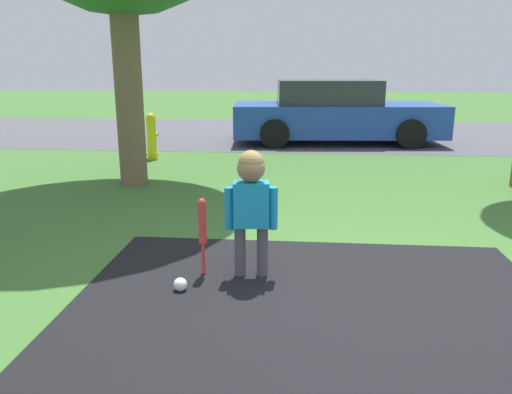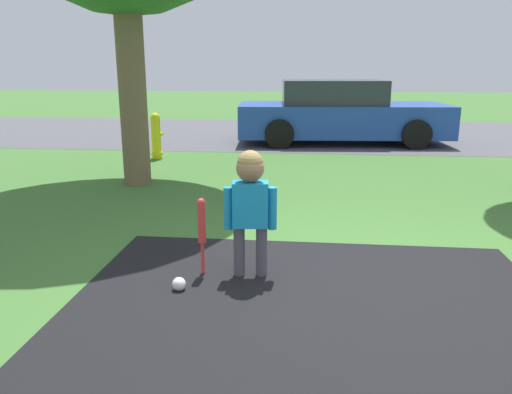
% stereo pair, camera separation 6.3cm
% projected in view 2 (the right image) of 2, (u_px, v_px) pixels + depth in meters
% --- Properties ---
extents(ground_plane, '(60.00, 60.00, 0.00)m').
position_uv_depth(ground_plane, '(375.00, 292.00, 3.58)').
color(ground_plane, '#3D6B2D').
extents(street_strip, '(40.00, 6.00, 0.01)m').
position_uv_depth(street_strip, '(330.00, 133.00, 12.10)').
color(street_strip, '#4C4C51').
rests_on(street_strip, ground).
extents(child, '(0.40, 0.21, 0.98)m').
position_uv_depth(child, '(250.00, 196.00, 3.71)').
color(child, '#4C4751').
rests_on(child, ground).
extents(baseball_bat, '(0.06, 0.06, 0.61)m').
position_uv_depth(baseball_bat, '(202.00, 225.00, 3.79)').
color(baseball_bat, red).
rests_on(baseball_bat, ground).
extents(sports_ball, '(0.10, 0.10, 0.10)m').
position_uv_depth(sports_ball, '(179.00, 284.00, 3.59)').
color(sports_ball, white).
rests_on(sports_ball, ground).
extents(fire_hydrant, '(0.23, 0.21, 0.80)m').
position_uv_depth(fire_hydrant, '(156.00, 137.00, 8.69)').
color(fire_hydrant, yellow).
rests_on(fire_hydrant, ground).
extents(parked_car, '(4.44, 2.24, 1.30)m').
position_uv_depth(parked_car, '(340.00, 113.00, 10.55)').
color(parked_car, '#2347AD').
rests_on(parked_car, ground).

